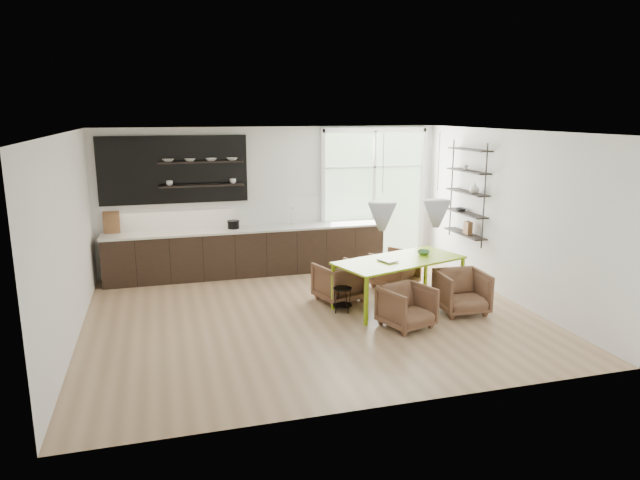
{
  "coord_description": "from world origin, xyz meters",
  "views": [
    {
      "loc": [
        -2.24,
        -8.34,
        3.19
      ],
      "look_at": [
        0.29,
        0.6,
        1.09
      ],
      "focal_mm": 32.0,
      "sensor_mm": 36.0,
      "label": 1
    }
  ],
  "objects_px": {
    "armchair_back_left": "(339,282)",
    "armchair_front_right": "(462,292)",
    "armchair_back_right": "(394,269)",
    "dining_table": "(399,263)",
    "armchair_front_left": "(407,307)",
    "wire_stool": "(342,296)"
  },
  "relations": [
    {
      "from": "wire_stool",
      "to": "armchair_front_left",
      "type": "bearing_deg",
      "value": -51.51
    },
    {
      "from": "armchair_back_left",
      "to": "armchair_front_right",
      "type": "xyz_separation_m",
      "value": [
        1.73,
        -1.1,
        0.01
      ]
    },
    {
      "from": "dining_table",
      "to": "armchair_back_left",
      "type": "xyz_separation_m",
      "value": [
        -0.89,
        0.49,
        -0.4
      ]
    },
    {
      "from": "armchair_front_left",
      "to": "armchair_front_right",
      "type": "xyz_separation_m",
      "value": [
        1.12,
        0.35,
        0.02
      ]
    },
    {
      "from": "armchair_back_left",
      "to": "armchair_front_right",
      "type": "bearing_deg",
      "value": 130.49
    },
    {
      "from": "dining_table",
      "to": "armchair_front_left",
      "type": "bearing_deg",
      "value": -124.27
    },
    {
      "from": "armchair_front_left",
      "to": "wire_stool",
      "type": "bearing_deg",
      "value": 110.17
    },
    {
      "from": "armchair_back_right",
      "to": "armchair_front_left",
      "type": "height_order",
      "value": "armchair_back_right"
    },
    {
      "from": "armchair_back_right",
      "to": "armchair_back_left",
      "type": "bearing_deg",
      "value": -13.47
    },
    {
      "from": "armchair_back_left",
      "to": "wire_stool",
      "type": "distance_m",
      "value": 0.57
    },
    {
      "from": "armchair_back_left",
      "to": "dining_table",
      "type": "bearing_deg",
      "value": 134.18
    },
    {
      "from": "dining_table",
      "to": "wire_stool",
      "type": "xyz_separation_m",
      "value": [
        -1.01,
        -0.06,
        -0.48
      ]
    },
    {
      "from": "armchair_back_left",
      "to": "armchair_front_left",
      "type": "bearing_deg",
      "value": 95.51
    },
    {
      "from": "armchair_back_left",
      "to": "wire_stool",
      "type": "height_order",
      "value": "armchair_back_left"
    },
    {
      "from": "armchair_front_left",
      "to": "armchair_front_right",
      "type": "relative_size",
      "value": 0.93
    },
    {
      "from": "armchair_back_left",
      "to": "armchair_front_left",
      "type": "relative_size",
      "value": 1.05
    },
    {
      "from": "armchair_back_left",
      "to": "armchair_back_right",
      "type": "bearing_deg",
      "value": -175.45
    },
    {
      "from": "armchair_back_left",
      "to": "armchair_front_right",
      "type": "relative_size",
      "value": 0.98
    },
    {
      "from": "dining_table",
      "to": "armchair_front_right",
      "type": "relative_size",
      "value": 3.12
    },
    {
      "from": "armchair_front_left",
      "to": "armchair_back_left",
      "type": "bearing_deg",
      "value": 94.11
    },
    {
      "from": "armchair_front_right",
      "to": "wire_stool",
      "type": "height_order",
      "value": "armchair_front_right"
    },
    {
      "from": "armchair_front_left",
      "to": "armchair_front_right",
      "type": "bearing_deg",
      "value": -0.84
    }
  ]
}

